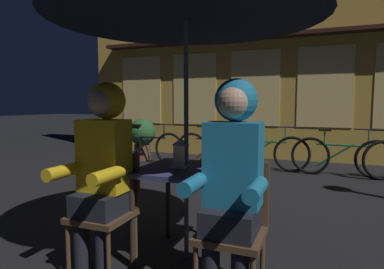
# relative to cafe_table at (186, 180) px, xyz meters

# --- Properties ---
(ground_plane) EXTENTS (60.00, 60.00, 0.00)m
(ground_plane) POSITION_rel_cafe_table_xyz_m (0.00, 0.00, -0.64)
(ground_plane) COLOR black
(cafe_table) EXTENTS (0.72, 0.72, 0.74)m
(cafe_table) POSITION_rel_cafe_table_xyz_m (0.00, 0.00, 0.00)
(cafe_table) COLOR navy
(cafe_table) RESTS_ON ground_plane
(lantern) EXTENTS (0.11, 0.11, 0.23)m
(lantern) POSITION_rel_cafe_table_xyz_m (-0.05, 0.00, 0.22)
(lantern) COLOR white
(lantern) RESTS_ON cafe_table
(chair_left) EXTENTS (0.40, 0.40, 0.87)m
(chair_left) POSITION_rel_cafe_table_xyz_m (-0.48, -0.37, -0.15)
(chair_left) COLOR #513823
(chair_left) RESTS_ON ground_plane
(chair_right) EXTENTS (0.40, 0.40, 0.87)m
(chair_right) POSITION_rel_cafe_table_xyz_m (0.48, -0.37, -0.15)
(chair_right) COLOR #513823
(chair_right) RESTS_ON ground_plane
(person_left_hooded) EXTENTS (0.45, 0.56, 1.40)m
(person_left_hooded) POSITION_rel_cafe_table_xyz_m (-0.48, -0.43, 0.21)
(person_left_hooded) COLOR black
(person_left_hooded) RESTS_ON ground_plane
(person_right_hooded) EXTENTS (0.45, 0.56, 1.40)m
(person_right_hooded) POSITION_rel_cafe_table_xyz_m (0.48, -0.43, 0.21)
(person_right_hooded) COLOR black
(person_right_hooded) RESTS_ON ground_plane
(shopfront_building) EXTENTS (10.00, 0.93, 6.20)m
(shopfront_building) POSITION_rel_cafe_table_xyz_m (0.32, 5.40, 2.45)
(shopfront_building) COLOR gold
(shopfront_building) RESTS_ON ground_plane
(bicycle_nearest) EXTENTS (1.68, 0.16, 0.84)m
(bicycle_nearest) POSITION_rel_cafe_table_xyz_m (-2.39, 3.68, -0.29)
(bicycle_nearest) COLOR black
(bicycle_nearest) RESTS_ON ground_plane
(bicycle_second) EXTENTS (1.68, 0.17, 0.84)m
(bicycle_second) POSITION_rel_cafe_table_xyz_m (-0.94, 3.84, -0.29)
(bicycle_second) COLOR black
(bicycle_second) RESTS_ON ground_plane
(bicycle_third) EXTENTS (1.68, 0.09, 0.84)m
(bicycle_third) POSITION_rel_cafe_table_xyz_m (0.01, 3.76, -0.29)
(bicycle_third) COLOR black
(bicycle_third) RESTS_ON ground_plane
(bicycle_fourth) EXTENTS (1.68, 0.15, 0.84)m
(bicycle_fourth) POSITION_rel_cafe_table_xyz_m (1.35, 3.69, -0.29)
(bicycle_fourth) COLOR black
(bicycle_fourth) RESTS_ON ground_plane
(potted_plant) EXTENTS (0.60, 0.60, 0.92)m
(potted_plant) POSITION_rel_cafe_table_xyz_m (-2.69, 3.95, -0.09)
(potted_plant) COLOR brown
(potted_plant) RESTS_ON ground_plane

